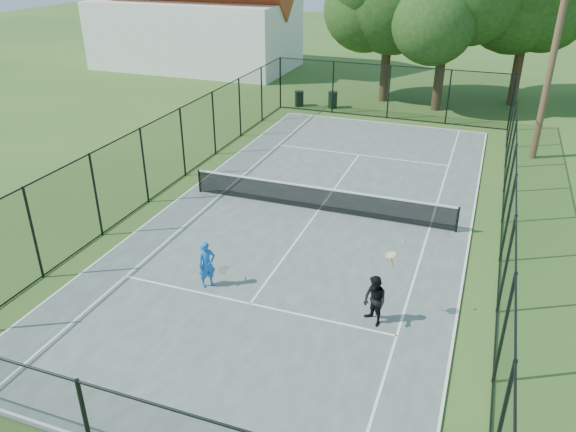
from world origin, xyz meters
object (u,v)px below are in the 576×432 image
(player_blue, at_px, (207,264))
(trash_bin_right, at_px, (333,100))
(tennis_net, at_px, (319,198))
(player_black, at_px, (375,300))
(utility_pole, at_px, (550,70))
(trash_bin_left, at_px, (299,99))

(player_blue, bearing_deg, trash_bin_right, 95.68)
(tennis_net, bearing_deg, trash_bin_right, 104.09)
(player_blue, distance_m, player_black, 4.94)
(trash_bin_right, xyz_separation_m, utility_pole, (11.20, -5.04, 3.60))
(player_black, bearing_deg, tennis_net, 119.37)
(trash_bin_left, relative_size, utility_pole, 0.11)
(player_blue, height_order, player_black, player_black)
(tennis_net, height_order, utility_pole, utility_pole)
(trash_bin_right, height_order, utility_pole, utility_pole)
(tennis_net, distance_m, utility_pole, 12.34)
(utility_pole, bearing_deg, player_blue, -121.61)
(utility_pole, xyz_separation_m, player_blue, (-9.21, -14.97, -3.31))
(trash_bin_right, xyz_separation_m, player_blue, (1.99, -20.01, 0.28))
(trash_bin_left, relative_size, player_black, 0.39)
(tennis_net, height_order, trash_bin_right, tennis_net)
(player_black, bearing_deg, trash_bin_left, 114.36)
(trash_bin_left, height_order, player_black, player_black)
(trash_bin_left, distance_m, player_black, 21.76)
(trash_bin_left, bearing_deg, utility_pole, -19.78)
(tennis_net, distance_m, player_blue, 6.16)
(trash_bin_left, relative_size, trash_bin_right, 0.93)
(trash_bin_right, bearing_deg, player_blue, -84.32)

